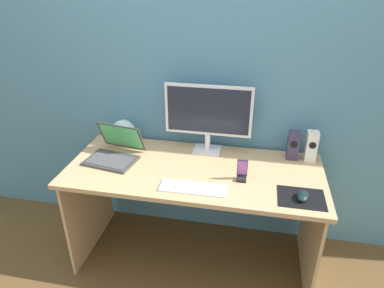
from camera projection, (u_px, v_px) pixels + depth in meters
The scene contains 12 objects.
ground_plane at pixel (194, 255), 2.44m from camera, with size 8.00×8.00×0.00m, color brown.
wall_back at pixel (205, 68), 2.20m from camera, with size 6.00×0.04×2.50m, color teal.
desk at pixel (194, 187), 2.17m from camera, with size 1.57×0.68×0.72m.
monitor at pixel (208, 114), 2.20m from camera, with size 0.56×0.14×0.46m.
speaker_right at pixel (311, 146), 2.16m from camera, with size 0.07×0.07×0.20m.
speaker_near_monitor at pixel (293, 145), 2.18m from camera, with size 0.07×0.07×0.19m.
laptop at pixel (114, 152), 2.20m from camera, with size 0.35×0.34×0.21m.
fishbowl at pixel (124, 132), 2.39m from camera, with size 0.17×0.17×0.17m, color silver.
keyboard_external at pixel (193, 188), 1.91m from camera, with size 0.37×0.12×0.01m, color white.
mousepad at pixel (301, 198), 1.84m from camera, with size 0.25×0.20×0.00m, color black.
mouse at pixel (303, 196), 1.82m from camera, with size 0.06×0.10×0.04m, color black.
phone_in_dock at pixel (242, 173), 1.97m from camera, with size 0.06×0.05×0.14m.
Camera 1 is at (0.34, -1.77, 1.82)m, focal length 32.07 mm.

